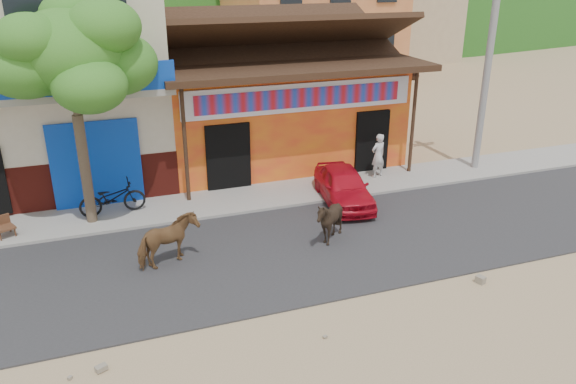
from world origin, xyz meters
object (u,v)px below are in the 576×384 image
(red_car, at_px, (344,186))
(cafe_chair_right, at_px, (2,219))
(utility_pole, at_px, (490,51))
(cow_tan, at_px, (168,241))
(cow_dark, at_px, (329,221))
(scooter, at_px, (112,198))
(tree, at_px, (77,115))
(pedestrian, at_px, (378,155))

(red_car, height_order, cafe_chair_right, red_car)
(utility_pole, distance_m, cow_tan, 12.09)
(red_car, bearing_deg, cow_dark, -113.47)
(cow_dark, height_order, scooter, cow_dark)
(tree, bearing_deg, pedestrian, 3.05)
(red_car, height_order, scooter, red_car)
(red_car, bearing_deg, cafe_chair_right, -175.36)
(cow_tan, relative_size, scooter, 0.80)
(scooter, height_order, cafe_chair_right, cafe_chair_right)
(cow_dark, bearing_deg, red_car, 146.53)
(utility_pole, relative_size, pedestrian, 5.40)
(red_car, distance_m, scooter, 6.70)
(scooter, relative_size, cafe_chair_right, 1.84)
(tree, distance_m, scooter, 2.61)
(tree, bearing_deg, cow_tan, -61.11)
(cow_dark, height_order, red_car, cow_dark)
(cow_tan, relative_size, red_car, 0.46)
(cow_dark, xyz_separation_m, red_car, (1.43, 2.23, -0.05))
(tree, relative_size, pedestrian, 4.05)
(cow_tan, distance_m, red_car, 5.86)
(scooter, distance_m, pedestrian, 8.51)
(cow_tan, relative_size, cafe_chair_right, 1.48)
(cow_tan, distance_m, pedestrian, 8.22)
(tree, xyz_separation_m, red_car, (7.17, -1.00, -2.53))
(cow_tan, distance_m, cow_dark, 4.07)
(tree, distance_m, red_car, 7.67)
(pedestrian, relative_size, cafe_chair_right, 1.49)
(tree, bearing_deg, cow_dark, -29.36)
(scooter, xyz_separation_m, pedestrian, (8.50, 0.17, 0.26))
(utility_pole, bearing_deg, cafe_chair_right, -178.30)
(utility_pole, xyz_separation_m, red_car, (-5.63, -1.20, -3.53))
(cow_tan, xyz_separation_m, red_car, (5.50, 2.04, -0.07))
(red_car, distance_m, cafe_chair_right, 9.36)
(cafe_chair_right, bearing_deg, tree, -18.67)
(cow_tan, xyz_separation_m, scooter, (-1.08, 3.35, -0.06))
(utility_pole, bearing_deg, cow_dark, -154.10)
(utility_pole, height_order, cow_dark, utility_pole)
(tree, xyz_separation_m, scooter, (0.60, 0.31, -2.52))
(cow_dark, distance_m, cafe_chair_right, 8.44)
(red_car, bearing_deg, tree, -178.67)
(tree, xyz_separation_m, utility_pole, (12.80, 0.20, 1.00))
(tree, xyz_separation_m, cow_tan, (1.68, -3.04, -2.46))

